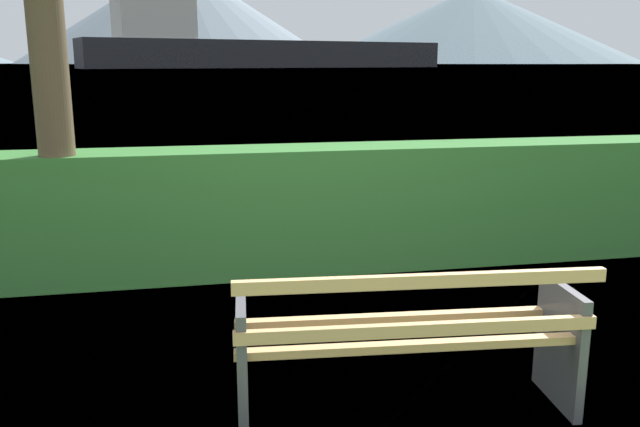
% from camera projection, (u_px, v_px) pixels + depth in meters
% --- Properties ---
extents(ground_plane, '(1400.00, 1400.00, 0.00)m').
position_uv_depth(ground_plane, '(403.00, 408.00, 3.65)').
color(ground_plane, '#567A38').
extents(water_surface, '(620.00, 620.00, 0.00)m').
position_uv_depth(water_surface, '(184.00, 65.00, 299.11)').
color(water_surface, slate).
rests_on(water_surface, ground_plane).
extents(park_bench, '(1.85, 0.72, 0.87)m').
position_uv_depth(park_bench, '(408.00, 340.00, 3.49)').
color(park_bench, tan).
rests_on(park_bench, ground_plane).
extents(hedge_row, '(9.94, 0.60, 1.11)m').
position_uv_depth(hedge_row, '(313.00, 208.00, 6.01)').
color(hedge_row, '#387A33').
rests_on(hedge_row, ground_plane).
extents(cargo_ship_large, '(107.02, 45.83, 23.33)m').
position_uv_depth(cargo_ship_large, '(247.00, 44.00, 187.03)').
color(cargo_ship_large, '#232328').
rests_on(cargo_ship_large, water_surface).
extents(distant_hills, '(767.00, 303.02, 81.26)m').
position_uv_depth(distant_hills, '(240.00, 22.00, 552.89)').
color(distant_hills, slate).
rests_on(distant_hills, ground_plane).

